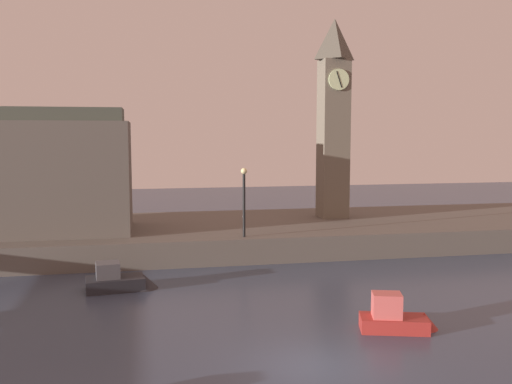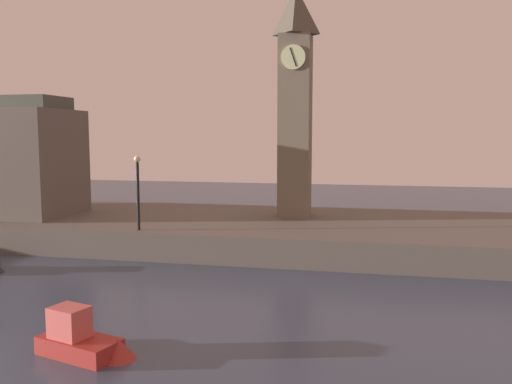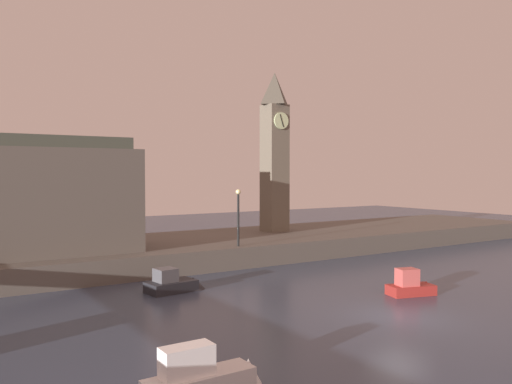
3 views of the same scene
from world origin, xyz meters
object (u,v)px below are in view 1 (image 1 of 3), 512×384
at_px(streetlamp, 244,194).
at_px(boat_barge_dark, 122,280).
at_px(boat_dinghy_red, 399,318).
at_px(parliament_hall, 3,173).
at_px(clock_tower, 333,116).

distance_m(streetlamp, boat_barge_dark, 8.83).
bearing_deg(boat_dinghy_red, parliament_hall, 137.80).
bearing_deg(boat_barge_dark, streetlamp, 33.65).
distance_m(parliament_hall, streetlamp, 14.34).
relative_size(clock_tower, parliament_hall, 0.98).
bearing_deg(streetlamp, parliament_hall, 164.79).
bearing_deg(boat_dinghy_red, streetlamp, 107.41).
relative_size(parliament_hall, boat_dinghy_red, 4.30).
height_order(parliament_hall, boat_barge_dark, parliament_hall).
relative_size(clock_tower, boat_dinghy_red, 4.22).
height_order(parliament_hall, streetlamp, parliament_hall).
distance_m(parliament_hall, boat_dinghy_red, 24.25).
bearing_deg(boat_barge_dark, boat_dinghy_red, -36.24).
bearing_deg(boat_dinghy_red, boat_barge_dark, 143.76).
bearing_deg(clock_tower, boat_barge_dark, -142.72).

